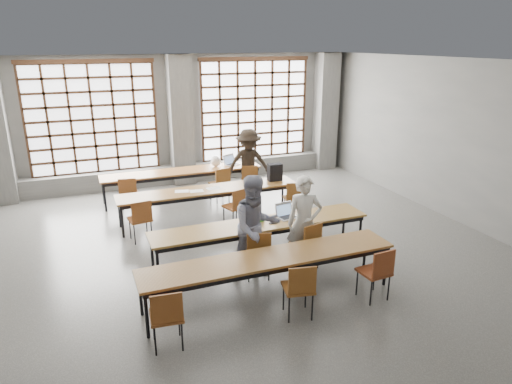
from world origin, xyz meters
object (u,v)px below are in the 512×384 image
chair_near_mid (300,285)px  chair_near_right (378,269)px  desk_row_d (270,260)px  red_pouch (166,312)px  chair_mid_left (141,216)px  laptop_front (286,214)px  backpack (275,172)px  student_female (256,227)px  phone (273,223)px  chair_mid_right (294,196)px  chair_near_left (167,313)px  chair_back_mid (221,181)px  laptop_back (231,162)px  chair_front_right (308,241)px  chair_back_left (128,192)px  chair_back_right (250,178)px  green_box (257,219)px  desk_row_c (261,226)px  chair_front_left (258,250)px  student_male (304,223)px  desk_row_a (182,173)px  chair_mid_centre (237,204)px  desk_row_b (209,192)px

chair_near_mid → chair_near_right: same height
desk_row_d → red_pouch: size_ratio=20.00×
chair_mid_left → laptop_front: laptop_front is taller
chair_near_mid → backpack: bearing=70.8°
chair_near_mid → chair_near_right: (1.32, -0.00, 0.00)m
student_female → phone: 0.64m
chair_mid_right → phone: (-1.28, -1.73, 0.20)m
chair_near_left → chair_back_mid: bearing=65.7°
desk_row_d → laptop_back: 5.47m
chair_front_right → red_pouch: chair_front_right is taller
chair_back_left → red_pouch: chair_back_left is taller
chair_back_right → laptop_back: size_ratio=1.95×
chair_back_mid → green_box: size_ratio=3.52×
green_box → laptop_front: bearing=2.8°
chair_front_right → phone: size_ratio=6.77×
chair_near_mid → desk_row_c: bearing=84.2°
chair_front_left → green_box: bearing=69.4°
laptop_front → chair_near_right: bearing=-73.9°
student_male → desk_row_a: bearing=121.9°
desk_row_a → chair_front_left: size_ratio=4.55×
desk_row_a → student_male: (1.14, -4.45, 0.17)m
chair_mid_right → phone: bearing=-126.5°
laptop_back → student_female: bearing=-103.4°
chair_mid_centre → desk_row_a: bearing=105.5°
student_female → chair_near_mid: bearing=-87.8°
phone → red_pouch: bearing=-142.4°
desk_row_a → chair_mid_centre: 2.41m
student_female → backpack: (1.58, 2.80, 0.04)m
chair_mid_right → student_male: student_male is taller
desk_row_c → chair_mid_centre: size_ratio=4.55×
chair_near_left → desk_row_d: bearing=20.2°
desk_row_c → chair_near_left: (-2.09, -1.92, -0.13)m
chair_back_mid → green_box: 3.26m
chair_mid_left → laptop_front: bearing=-31.7°
student_female → desk_row_a: bearing=91.0°
chair_back_right → phone: 3.53m
chair_near_left → phone: size_ratio=6.77×
desk_row_d → red_pouch: 1.79m
chair_mid_left → chair_near_left: (-0.18, -3.55, 0.00)m
chair_mid_right → red_pouch: (-3.54, -3.47, -0.04)m
desk_row_a → chair_near_mid: (0.34, -5.87, -0.13)m
desk_row_b → green_box: green_box is taller
desk_row_c → chair_near_mid: chair_near_mid is taller
desk_row_d → laptop_front: 1.68m
chair_back_right → chair_front_left: size_ratio=1.00×
chair_mid_right → chair_front_left: same height
desk_row_c → red_pouch: desk_row_c is taller
desk_row_d → chair_mid_left: size_ratio=4.55×
chair_front_left → chair_near_mid: (0.12, -1.29, 0.00)m
backpack → desk_row_a: bearing=139.5°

